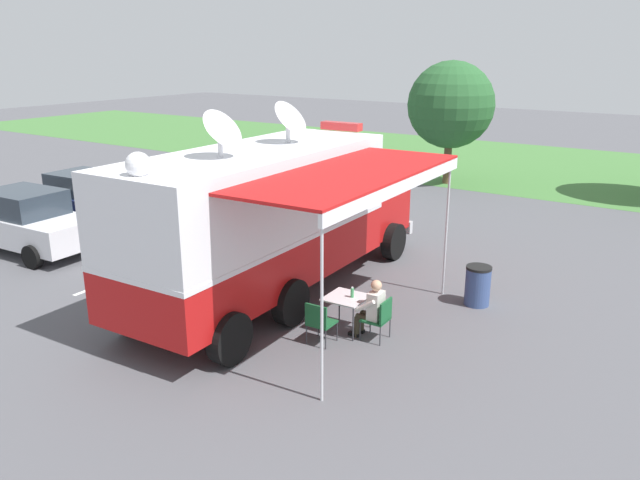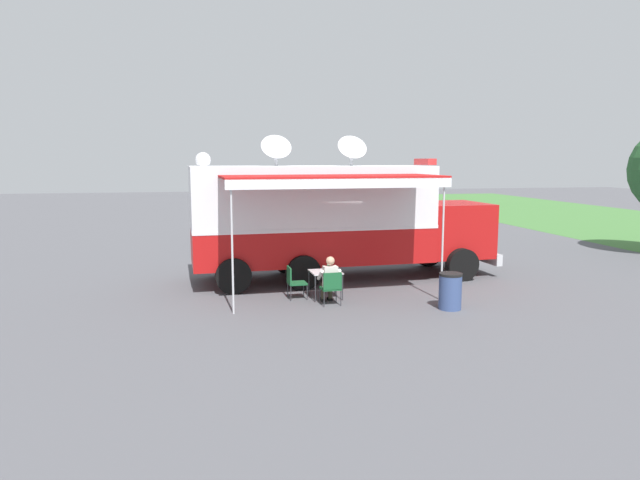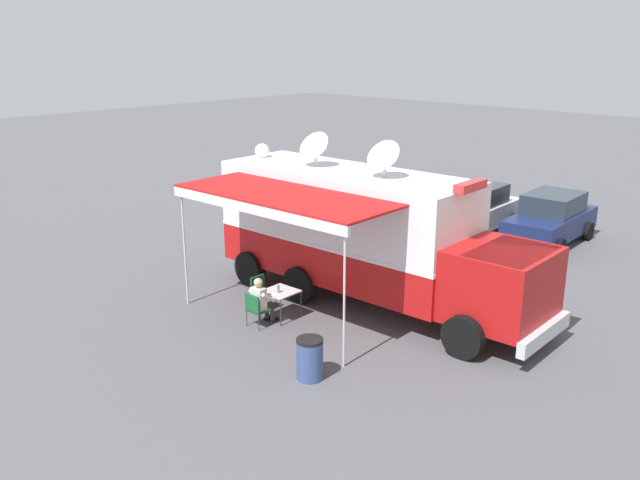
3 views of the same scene
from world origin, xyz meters
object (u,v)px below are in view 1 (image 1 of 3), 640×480
water_bottle (352,292)px  car_behind_truck (28,221)px  trash_bin (478,286)px  folding_chair_at_table (380,316)px  folding_chair_beside_table (319,320)px  seated_responder (372,308)px  command_truck (278,214)px  car_far_corner (90,200)px  folding_table (346,299)px

water_bottle → car_behind_truck: (-10.30, -0.64, 0.05)m
water_bottle → trash_bin: bearing=59.1°
folding_chair_at_table → trash_bin: size_ratio=0.96×
folding_chair_beside_table → seated_responder: seated_responder is taller
folding_chair_beside_table → trash_bin: (1.84, 3.64, -0.06)m
car_behind_truck → folding_chair_at_table: bearing=3.0°
command_truck → water_bottle: size_ratio=42.78×
trash_bin → seated_responder: bearing=-112.0°
command_truck → folding_chair_at_table: (3.17, -0.85, -1.43)m
command_truck → car_far_corner: bearing=172.2°
folding_table → folding_chair_beside_table: (-0.09, -0.85, -0.16)m
folding_chair_beside_table → car_far_corner: size_ratio=0.20×
seated_responder → water_bottle: bearing=170.9°
seated_responder → trash_bin: size_ratio=1.37×
command_truck → folding_chair_at_table: command_truck is taller
folding_chair_at_table → seated_responder: (-0.19, -0.01, 0.14)m
car_behind_truck → car_far_corner: (-0.72, 2.59, 0.00)m
folding_chair_beside_table → car_behind_truck: (-10.10, 0.26, 0.37)m
folding_table → car_far_corner: size_ratio=0.19×
folding_chair_beside_table → seated_responder: (0.70, 0.82, 0.14)m
folding_chair_at_table → folding_chair_beside_table: same height
folding_chair_beside_table → water_bottle: bearing=77.5°
folding_chair_beside_table → seated_responder: bearing=49.5°
command_truck → seated_responder: size_ratio=7.67×
folding_chair_beside_table → trash_bin: size_ratio=0.96×
folding_table → water_bottle: 0.20m
water_bottle → command_truck: bearing=162.5°
water_bottle → seated_responder: 0.54m
water_bottle → car_far_corner: (-11.02, 1.95, 0.05)m
water_bottle → folding_chair_beside_table: size_ratio=0.26×
folding_chair_at_table → trash_bin: trash_bin is taller
folding_chair_beside_table → seated_responder: size_ratio=0.70×
folding_table → car_behind_truck: bearing=-176.7°
water_bottle → folding_table: bearing=-155.7°
car_far_corner → folding_chair_at_table: bearing=-9.8°
folding_table → trash_bin: trash_bin is taller
car_behind_truck → seated_responder: bearing=3.0°
seated_responder → trash_bin: 3.05m
car_behind_truck → folding_table: bearing=3.3°
seated_responder → trash_bin: (1.14, 2.82, -0.20)m
command_truck → water_bottle: 2.83m
seated_responder → trash_bin: seated_responder is taller
seated_responder → car_behind_truck: 10.81m
trash_bin → car_behind_truck: bearing=-164.2°
command_truck → car_behind_truck: bearing=-169.7°
folding_table → trash_bin: (1.75, 2.79, -0.22)m
command_truck → folding_chair_beside_table: 3.17m
command_truck → seated_responder: command_truck is taller
folding_table → car_behind_truck: size_ratio=0.19×
command_truck → water_bottle: bearing=-17.5°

